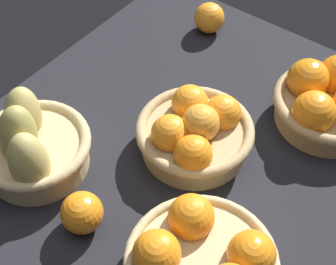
% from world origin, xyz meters
% --- Properties ---
extents(market_tray, '(0.84, 0.72, 0.03)m').
position_xyz_m(market_tray, '(0.00, 0.00, 0.01)').
color(market_tray, black).
rests_on(market_tray, ground).
extents(basket_center, '(0.22, 0.22, 0.11)m').
position_xyz_m(basket_center, '(0.00, 0.03, 0.08)').
color(basket_center, tan).
rests_on(basket_center, market_tray).
extents(basket_far_left, '(0.22, 0.22, 0.11)m').
position_xyz_m(basket_far_left, '(-0.22, 0.19, 0.08)').
color(basket_far_left, tan).
rests_on(basket_far_left, market_tray).
extents(basket_near_right_pears, '(0.20, 0.20, 0.15)m').
position_xyz_m(basket_near_right_pears, '(0.21, -0.18, 0.08)').
color(basket_near_right_pears, tan).
rests_on(basket_near_right_pears, market_tray).
extents(basket_far_right, '(0.24, 0.24, 0.10)m').
position_xyz_m(basket_far_right, '(0.20, 0.19, 0.07)').
color(basket_far_right, tan).
rests_on(basket_far_right, market_tray).
extents(loose_orange_front_gap, '(0.07, 0.07, 0.07)m').
position_xyz_m(loose_orange_front_gap, '(0.24, -0.02, 0.07)').
color(loose_orange_front_gap, orange).
rests_on(loose_orange_front_gap, market_tray).
extents(loose_orange_back_gap, '(0.07, 0.07, 0.07)m').
position_xyz_m(loose_orange_back_gap, '(-0.31, -0.15, 0.06)').
color(loose_orange_back_gap, orange).
rests_on(loose_orange_back_gap, market_tray).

